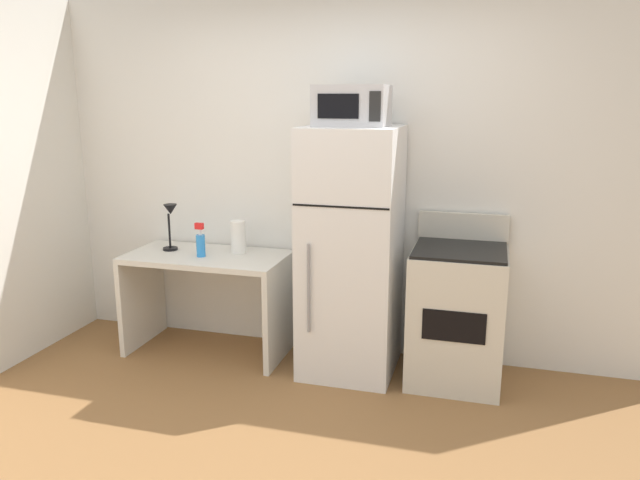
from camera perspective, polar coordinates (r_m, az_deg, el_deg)
ground_plane at (r=3.38m, az=-5.59°, el=-20.61°), size 12.00×12.00×0.00m
wall_back_white at (r=4.47m, az=2.00°, el=5.85°), size 5.00×0.10×2.60m
desk at (r=4.60m, az=-10.44°, el=-4.05°), size 1.17×0.61×0.75m
desk_lamp at (r=4.65m, az=-13.82°, el=1.90°), size 0.14×0.12×0.35m
spray_bottle at (r=4.46m, az=-11.10°, el=-0.30°), size 0.06×0.06×0.25m
paper_towel_roll at (r=4.52m, az=-7.65°, el=0.28°), size 0.11×0.11×0.24m
refrigerator at (r=4.14m, az=2.92°, el=-1.19°), size 0.63×0.67×1.69m
microwave at (r=3.99m, az=3.03°, el=12.43°), size 0.46×0.35×0.26m
oven_range at (r=4.19m, az=12.65°, el=-6.79°), size 0.61×0.61×1.10m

